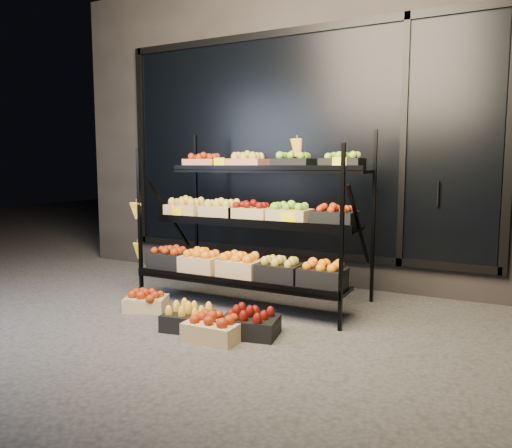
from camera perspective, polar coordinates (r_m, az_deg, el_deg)
The scene contains 8 objects.
ground at distance 4.42m, azimuth -4.15°, elevation -10.73°, with size 24.00×24.00×0.00m, color #514F4C.
building at distance 6.57m, azimuth 7.90°, elevation 10.39°, with size 6.00×2.08×3.50m.
display_rack at distance 4.77m, azimuth -0.56°, elevation 0.26°, with size 2.18×1.02×1.69m.
tag_floor_b at distance 3.99m, azimuth -5.04°, elevation -11.80°, with size 0.13×0.01×0.12m, color #FCF000.
floor_crate_left at distance 4.74m, azimuth -12.46°, elevation -8.55°, with size 0.44×0.39×0.19m.
floor_crate_midleft at distance 4.14m, azimuth -7.63°, elevation -10.64°, with size 0.45×0.36×0.20m.
floor_crate_midright at distance 3.90m, azimuth -4.84°, elevation -11.69°, with size 0.42×0.32×0.21m.
floor_crate_right at distance 3.98m, azimuth -0.69°, elevation -11.25°, with size 0.49×0.40×0.21m.
Camera 1 is at (2.23, -3.58, 1.34)m, focal length 35.00 mm.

